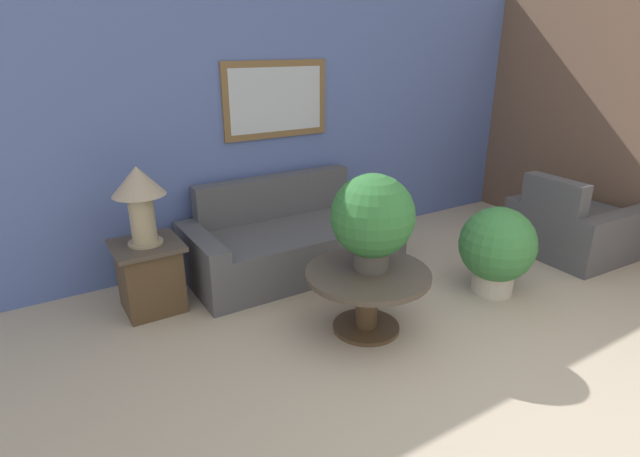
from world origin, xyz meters
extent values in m
cube|color=#5166A8|center=(0.00, 3.38, 1.30)|extent=(7.92, 0.06, 2.60)
cube|color=brown|center=(-0.08, 3.33, 1.50)|extent=(1.06, 0.03, 0.70)
cube|color=#B2BCC6|center=(-0.08, 3.32, 1.50)|extent=(0.94, 0.01, 0.58)
cube|color=brown|center=(2.99, 1.67, 1.30)|extent=(0.06, 5.35, 2.60)
cube|color=#4C4C51|center=(-0.20, 2.82, 0.21)|extent=(1.58, 0.91, 0.42)
cube|color=#4C4C51|center=(-0.20, 3.20, 0.62)|extent=(1.58, 0.16, 0.40)
cube|color=#4C4C51|center=(-1.08, 2.82, 0.26)|extent=(0.18, 0.91, 0.52)
cube|color=#4C4C51|center=(0.68, 2.82, 0.26)|extent=(0.18, 0.91, 0.52)
cube|color=#4C4C51|center=(2.40, 1.69, 0.21)|extent=(1.02, 0.66, 0.42)
cube|color=#4C4C51|center=(1.99, 1.71, 0.62)|extent=(0.19, 0.62, 0.40)
cube|color=#4C4C51|center=(2.39, 1.30, 0.26)|extent=(1.00, 0.22, 0.52)
cube|color=#4C4C51|center=(2.42, 2.09, 0.26)|extent=(1.00, 0.22, 0.52)
cylinder|color=#4C3823|center=(-0.26, 1.63, 0.01)|extent=(0.50, 0.50, 0.03)
cylinder|color=#4C3823|center=(-0.26, 1.63, 0.23)|extent=(0.16, 0.16, 0.40)
cylinder|color=#473D33|center=(-0.26, 1.63, 0.45)|extent=(0.90, 0.90, 0.04)
cube|color=#4C3823|center=(-1.52, 2.78, 0.26)|extent=(0.43, 0.43, 0.53)
cube|color=#473D33|center=(-1.52, 2.78, 0.54)|extent=(0.51, 0.51, 0.03)
cylinder|color=tan|center=(-1.52, 2.78, 0.57)|extent=(0.26, 0.26, 0.02)
cylinder|color=tan|center=(-1.52, 2.78, 0.77)|extent=(0.19, 0.19, 0.37)
cone|color=gray|center=(-1.52, 2.78, 1.06)|extent=(0.39, 0.39, 0.22)
cylinder|color=#4C4742|center=(-0.21, 1.67, 0.56)|extent=(0.26, 0.26, 0.17)
sphere|color=#2D6B33|center=(-0.21, 1.67, 0.87)|extent=(0.60, 0.60, 0.60)
cylinder|color=beige|center=(1.02, 1.54, 0.10)|extent=(0.34, 0.34, 0.20)
sphere|color=#387A3D|center=(1.02, 1.54, 0.43)|extent=(0.63, 0.63, 0.63)
camera|label=1|loc=(-2.26, -0.93, 2.02)|focal=28.00mm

